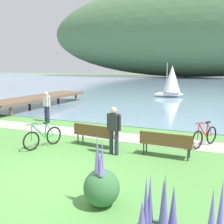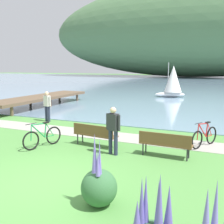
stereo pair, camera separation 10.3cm
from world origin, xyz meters
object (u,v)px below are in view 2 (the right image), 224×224
Objects in this scene: park_bench_near_camera at (165,143)px; person_at_shoreline at (47,104)px; park_bench_further_along at (95,133)px; sailboat_mid_bay at (173,81)px; bicycle_leaning_near_bench at (43,137)px; bicycle_beside_path at (204,137)px; person_on_the_grass at (113,128)px.

person_at_shoreline reaches higher than park_bench_near_camera.
park_bench_further_along is 5.71m from person_at_shoreline.
sailboat_mid_bay reaches higher than park_bench_further_along.
park_bench_near_camera is 0.52× the size of sailboat_mid_bay.
bicycle_leaning_near_bench is (-4.62, -0.72, -0.12)m from park_bench_near_camera.
park_bench_near_camera is at bearing -3.39° from park_bench_further_along.
person_at_shoreline is at bearing -105.80° from sailboat_mid_bay.
park_bench_further_along is 4.29m from bicycle_beside_path.
bicycle_leaning_near_bench is 1.00× the size of person_at_shoreline.
bicycle_leaning_near_bench is 0.50× the size of sailboat_mid_bay.
person_on_the_grass is (1.05, -0.61, 0.46)m from park_bench_further_along.
sailboat_mid_bay is at bearing 94.71° from person_on_the_grass.
bicycle_leaning_near_bench is 19.04m from sailboat_mid_bay.
person_at_shoreline is 15.43m from sailboat_mid_bay.
person_on_the_grass is at bearing -165.97° from park_bench_near_camera.
person_on_the_grass is (2.86, 0.28, 0.58)m from bicycle_leaning_near_bench.
park_bench_further_along is 1.29m from person_on_the_grass.
bicycle_beside_path reaches higher than park_bench_further_along.
bicycle_leaning_near_bench is 6.30m from bicycle_beside_path.
bicycle_leaning_near_bench is at bearing -171.12° from park_bench_near_camera.
person_at_shoreline is at bearing 146.16° from person_on_the_grass.
bicycle_beside_path is at bearing 38.38° from person_on_the_grass.
person_on_the_grass is at bearing -141.62° from bicycle_beside_path.
person_at_shoreline is at bearing 145.34° from park_bench_further_along.
person_at_shoreline is 6.90m from person_on_the_grass.
sailboat_mid_bay reaches higher than bicycle_leaning_near_bench.
park_bench_further_along is at bearing 26.10° from bicycle_leaning_near_bench.
bicycle_beside_path is (1.14, 1.85, -0.12)m from park_bench_near_camera.
bicycle_leaning_near_bench is at bearing -174.37° from person_on_the_grass.
park_bench_further_along is 18.11m from sailboat_mid_bay.
person_at_shoreline is at bearing 124.84° from bicycle_leaning_near_bench.
park_bench_near_camera is at bearing 8.88° from bicycle_leaning_near_bench.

